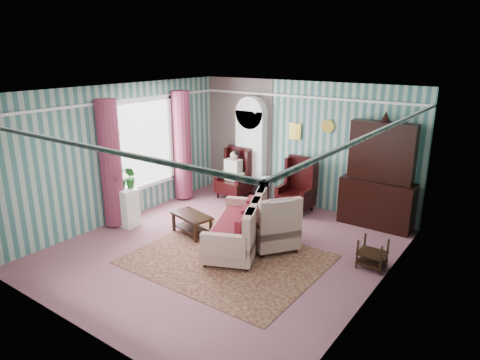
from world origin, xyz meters
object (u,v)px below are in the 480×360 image
Objects in this scene: coffee_table at (192,224)px; nest_table at (372,253)px; floral_armchair at (273,222)px; bookcase at (251,152)px; seated_woman at (234,175)px; dresser_hutch at (379,172)px; plant_stand at (125,207)px; wingback_left at (234,173)px; sofa at (236,220)px; round_side_table at (267,191)px; wingback_right at (296,186)px.

nest_table is at bearing 12.43° from coffee_table.
nest_table is 1.82m from floral_armchair.
seated_woman is (-0.25, -0.39, -0.53)m from bookcase.
plant_stand is at bearing -144.92° from dresser_hutch.
plant_stand is 0.92× the size of coffee_table.
plant_stand is (-0.80, -2.75, -0.22)m from wingback_left.
wingback_left is at bearing 106.07° from coffee_table.
sofa is at bearing -163.36° from nest_table.
seated_woman is 0.96m from round_side_table.
bookcase is at bearing 71.51° from plant_stand.
seated_woman is 2.87m from plant_stand.
coffee_table is (0.66, -2.30, -0.38)m from seated_woman.
floral_armchair is (0.55, -1.89, -0.10)m from wingback_right.
seated_woman is at bearing 106.07° from coffee_table.
bookcase is at bearing 98.73° from coffee_table.
seated_woman is 2.84m from sofa.
bookcase is 1.79× the size of wingback_right.
seated_woman reaches higher than coffee_table.
coffee_table is at bearing -73.93° from seated_woman.
nest_table is (3.17, -1.70, -0.03)m from round_side_table.
sofa is (2.53, 0.50, 0.14)m from plant_stand.
dresser_hutch is 2.26× the size of floral_armchair.
nest_table is (2.32, -1.55, -0.35)m from wingback_right.
round_side_table is at bearing 9.46° from seated_woman.
round_side_table is (-2.60, -0.12, -0.88)m from dresser_hutch.
wingback_left reaches higher than sofa.
round_side_table is at bearing 59.62° from plant_stand.
wingback_left is at bearing 13.61° from sofa.
coffee_table is (0.41, -2.69, -0.91)m from bookcase.
wingback_right is 1.56× the size of plant_stand.
round_side_table is at bearing 9.46° from wingback_left.
round_side_table is 0.69× the size of coffee_table.
dresser_hutch is at bearing 107.39° from nest_table.
sofa is (0.83, -2.40, 0.24)m from round_side_table.
plant_stand is at bearing -120.38° from round_side_table.
wingback_right is at bearing 47.16° from plant_stand.
coffee_table is (-1.09, -2.30, -0.41)m from wingback_right.
wingback_right reaches higher than seated_woman.
plant_stand reaches higher than nest_table.
dresser_hutch is at bearing 35.08° from plant_stand.
wingback_left reaches higher than round_side_table.
wingback_right is 1.75m from seated_woman.
wingback_right is 1.44× the size of coffee_table.
wingback_right is 0.92m from round_side_table.
round_side_table is 0.58× the size of floral_armchair.
coffee_table is at bearing -81.27° from bookcase.
nest_table is at bearing -33.75° from wingback_right.
wingback_left reaches higher than floral_armchair.
nest_table is (0.57, -1.82, -0.91)m from dresser_hutch.
wingback_left is 0.64× the size of sofa.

